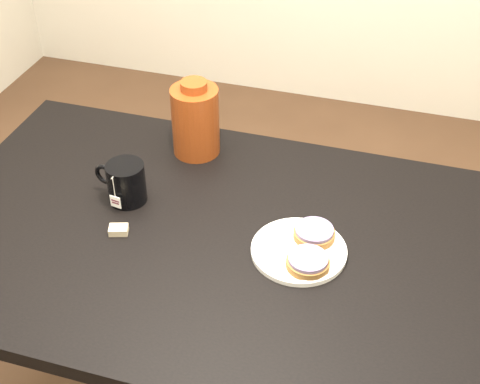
# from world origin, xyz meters

# --- Properties ---
(table) EXTENTS (1.40, 0.90, 0.75)m
(table) POSITION_xyz_m (0.00, 0.00, 0.67)
(table) COLOR black
(table) RESTS_ON ground_plane
(plate) EXTENTS (0.22, 0.22, 0.02)m
(plate) POSITION_xyz_m (0.22, -0.00, 0.76)
(plate) COLOR white
(plate) RESTS_ON table
(bagel_back) EXTENTS (0.14, 0.14, 0.03)m
(bagel_back) POSITION_xyz_m (0.24, 0.05, 0.78)
(bagel_back) COLOR brown
(bagel_back) RESTS_ON plate
(bagel_front) EXTENTS (0.14, 0.14, 0.03)m
(bagel_front) POSITION_xyz_m (0.25, -0.05, 0.78)
(bagel_front) COLOR brown
(bagel_front) RESTS_ON plate
(mug) EXTENTS (0.15, 0.11, 0.11)m
(mug) POSITION_xyz_m (-0.25, 0.07, 0.80)
(mug) COLOR black
(mug) RESTS_ON table
(teabag_pouch) EXTENTS (0.05, 0.04, 0.02)m
(teabag_pouch) POSITION_xyz_m (-0.21, -0.06, 0.76)
(teabag_pouch) COLOR #C6B793
(teabag_pouch) RESTS_ON table
(bagel_package) EXTENTS (0.14, 0.14, 0.22)m
(bagel_package) POSITION_xyz_m (-0.15, 0.32, 0.85)
(bagel_package) COLOR #581F0B
(bagel_package) RESTS_ON table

